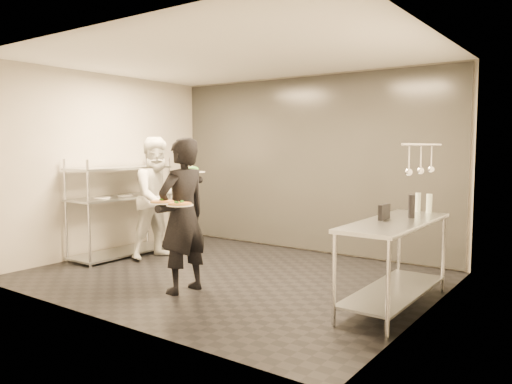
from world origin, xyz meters
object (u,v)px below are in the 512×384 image
Objects in this scene: pass_rack at (121,206)px; salad_plate at (193,170)px; waiter at (183,216)px; pizza_plate_far at (180,204)px; prep_counter at (395,249)px; chef at (159,198)px; bottle_dark at (412,206)px; bottle_green at (418,202)px; pizza_plate_near at (162,202)px; pos_monitor at (384,212)px; bottle_clear at (429,203)px.

pass_rack reaches higher than salad_plate.
waiter is 0.32m from pizza_plate_far.
pass_rack is 4.33m from prep_counter.
chef reaches higher than waiter.
bottle_green is at bearing 100.70° from bottle_dark.
waiter is 0.98× the size of chef.
chef reaches higher than pass_rack.
bottle_dark is at bearing -78.50° from chef.
bottle_dark is at bearing 76.21° from prep_counter.
salad_plate is (1.48, -0.83, 0.49)m from chef.
salad_plate reaches higher than pizza_plate_near.
prep_counter is 2.46m from salad_plate.
bottle_clear reaches higher than pos_monitor.
bottle_green reaches higher than pos_monitor.
pos_monitor reaches higher than prep_counter.
chef reaches higher than bottle_green.
pos_monitor is at bearing -176.17° from prep_counter.
pos_monitor is 1.02× the size of bottle_clear.
prep_counter is 2.36m from waiter.
pizza_plate_far is 1.31× the size of bottle_green.
pizza_plate_far is 1.18× the size of bottle_dark.
bottle_green is (1.99, 1.87, -0.02)m from pizza_plate_far.
bottle_green reaches higher than bottle_clear.
chef is 3.88m from bottle_clear.
prep_counter is at bearing 26.09° from pizza_plate_near.
waiter is at bearing -156.84° from pos_monitor.
pass_rack reaches higher than bottle_clear.
pizza_plate_far is at bearing -136.71° from bottle_green.
pizza_plate_near is 1.06× the size of salad_plate.
bottle_green is (-0.03, 0.80, 0.41)m from prep_counter.
bottle_clear is at bearing 0.00° from bottle_green.
salad_plate is at bearing 116.44° from pizza_plate_far.
chef is 6.10× the size of pizza_plate_near.
waiter is 7.91× the size of bottle_green.
pizza_plate_far is at bearing -146.94° from bottle_dark.
pizza_plate_far is 2.49m from bottle_dark.
pizza_plate_near is 0.24m from pizza_plate_far.
bottle_dark is (2.09, 1.36, -0.01)m from pizza_plate_far.
pass_rack is 0.66m from chef.
pass_rack is 0.89× the size of prep_counter.
pizza_plate_far is at bearing -149.92° from pos_monitor.
waiter is 2.83m from bottle_clear.
bottle_green is (2.22, 1.40, -0.36)m from salad_plate.
bottle_green is at bearing 43.29° from pizza_plate_far.
pizza_plate_near is at bearing -121.51° from chef.
salad_plate is (-0.23, 0.47, 0.34)m from pizza_plate_far.
chef is 1.76m from salad_plate.
prep_counter is at bearing 116.91° from waiter.
bottle_dark is (4.40, 0.29, 0.28)m from pass_rack.
bottle_green is at bearing 32.26° from salad_plate.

